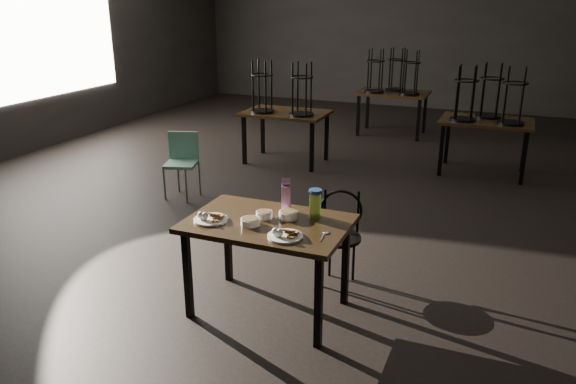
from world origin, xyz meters
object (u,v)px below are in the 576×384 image
at_px(bentwood_chair, 339,230).
at_px(school_chair, 182,158).
at_px(main_table, 268,231).
at_px(juice_carton, 286,196).
at_px(water_bottle, 315,203).

relative_size(bentwood_chair, school_chair, 1.02).
relative_size(main_table, bentwood_chair, 1.51).
distance_m(main_table, juice_carton, 0.32).
relative_size(water_bottle, bentwood_chair, 0.28).
bearing_deg(school_chair, water_bottle, -55.29).
distance_m(main_table, school_chair, 2.90).
bearing_deg(main_table, school_chair, 135.21).
relative_size(main_table, water_bottle, 5.49).
relative_size(main_table, school_chair, 1.54).
distance_m(bentwood_chair, school_chair, 2.77).
bearing_deg(bentwood_chair, school_chair, 139.10).
xyz_separation_m(main_table, juice_carton, (0.05, 0.24, 0.20)).
distance_m(juice_carton, bentwood_chair, 0.67).
bearing_deg(water_bottle, bentwood_chair, 82.34).
xyz_separation_m(main_table, water_bottle, (0.30, 0.22, 0.19)).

